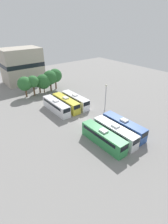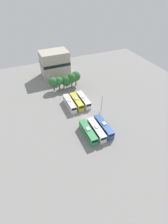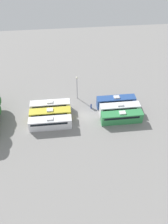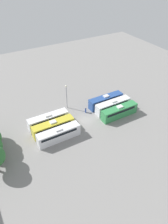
{
  "view_description": "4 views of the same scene",
  "coord_description": "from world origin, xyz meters",
  "px_view_note": "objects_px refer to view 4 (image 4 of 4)",
  "views": [
    {
      "loc": [
        -23.88,
        -29.41,
        22.64
      ],
      "look_at": [
        0.64,
        1.71,
        1.61
      ],
      "focal_mm": 28.0,
      "sensor_mm": 36.0,
      "label": 1
    },
    {
      "loc": [
        -21.54,
        -47.98,
        45.54
      ],
      "look_at": [
        -0.26,
        0.71,
        2.28
      ],
      "focal_mm": 28.0,
      "sensor_mm": 36.0,
      "label": 2
    },
    {
      "loc": [
        -42.36,
        4.87,
        41.59
      ],
      "look_at": [
        -0.51,
        0.33,
        2.04
      ],
      "focal_mm": 35.0,
      "sensor_mm": 36.0,
      "label": 3
    },
    {
      "loc": [
        -40.38,
        23.57,
        37.53
      ],
      "look_at": [
        1.1,
        -0.41,
        2.04
      ],
      "focal_mm": 35.0,
      "sensor_mm": 36.0,
      "label": 4
    }
  ],
  "objects_px": {
    "bus_1": "(113,105)",
    "bus_5": "(48,120)",
    "bus_4": "(53,127)",
    "worker_person": "(86,110)",
    "bus_0": "(119,111)",
    "light_pole": "(66,93)",
    "bus_3": "(59,134)",
    "bus_2": "(106,100)"
  },
  "relations": [
    {
      "from": "bus_1",
      "to": "bus_5",
      "type": "relative_size",
      "value": 1.0
    },
    {
      "from": "bus_4",
      "to": "worker_person",
      "type": "distance_m",
      "value": 11.74
    },
    {
      "from": "bus_1",
      "to": "bus_4",
      "type": "bearing_deg",
      "value": 90.34
    },
    {
      "from": "bus_0",
      "to": "light_pole",
      "type": "height_order",
      "value": "light_pole"
    },
    {
      "from": "worker_person",
      "to": "bus_0",
      "type": "bearing_deg",
      "value": -130.52
    },
    {
      "from": "bus_1",
      "to": "bus_3",
      "type": "xyz_separation_m",
      "value": [
        -3.3,
        18.67,
        0.0
      ]
    },
    {
      "from": "bus_4",
      "to": "bus_5",
      "type": "distance_m",
      "value": 3.26
    },
    {
      "from": "bus_1",
      "to": "worker_person",
      "type": "bearing_deg",
      "value": 68.14
    },
    {
      "from": "light_pole",
      "to": "bus_0",
      "type": "bearing_deg",
      "value": -135.84
    },
    {
      "from": "bus_4",
      "to": "light_pole",
      "type": "relative_size",
      "value": 1.43
    },
    {
      "from": "bus_0",
      "to": "bus_1",
      "type": "height_order",
      "value": "same"
    },
    {
      "from": "bus_3",
      "to": "bus_4",
      "type": "relative_size",
      "value": 1.0
    },
    {
      "from": "bus_0",
      "to": "bus_1",
      "type": "distance_m",
      "value": 3.2
    },
    {
      "from": "bus_5",
      "to": "bus_4",
      "type": "bearing_deg",
      "value": -179.58
    },
    {
      "from": "bus_5",
      "to": "worker_person",
      "type": "height_order",
      "value": "bus_5"
    },
    {
      "from": "bus_4",
      "to": "light_pole",
      "type": "xyz_separation_m",
      "value": [
        7.92,
        -7.81,
        3.47
      ]
    },
    {
      "from": "bus_4",
      "to": "worker_person",
      "type": "xyz_separation_m",
      "value": [
        3.07,
        -11.3,
        -0.88
      ]
    },
    {
      "from": "bus_0",
      "to": "bus_3",
      "type": "bearing_deg",
      "value": 90.32
    },
    {
      "from": "worker_person",
      "to": "light_pole",
      "type": "height_order",
      "value": "light_pole"
    },
    {
      "from": "bus_4",
      "to": "bus_5",
      "type": "bearing_deg",
      "value": 0.42
    },
    {
      "from": "bus_3",
      "to": "bus_5",
      "type": "distance_m",
      "value": 6.46
    },
    {
      "from": "bus_1",
      "to": "bus_0",
      "type": "bearing_deg",
      "value": 177.04
    },
    {
      "from": "bus_0",
      "to": "bus_3",
      "type": "xyz_separation_m",
      "value": [
        -0.1,
        18.5,
        0.0
      ]
    },
    {
      "from": "bus_4",
      "to": "worker_person",
      "type": "relative_size",
      "value": 6.23
    },
    {
      "from": "bus_2",
      "to": "worker_person",
      "type": "height_order",
      "value": "bus_2"
    },
    {
      "from": "bus_1",
      "to": "light_pole",
      "type": "height_order",
      "value": "light_pole"
    },
    {
      "from": "bus_2",
      "to": "light_pole",
      "type": "xyz_separation_m",
      "value": [
        4.64,
        10.54,
        3.47
      ]
    },
    {
      "from": "bus_4",
      "to": "light_pole",
      "type": "height_order",
      "value": "light_pole"
    },
    {
      "from": "bus_0",
      "to": "bus_1",
      "type": "relative_size",
      "value": 1.0
    },
    {
      "from": "bus_2",
      "to": "bus_3",
      "type": "relative_size",
      "value": 1.0
    },
    {
      "from": "bus_1",
      "to": "bus_3",
      "type": "relative_size",
      "value": 1.0
    },
    {
      "from": "bus_0",
      "to": "bus_1",
      "type": "bearing_deg",
      "value": -2.96
    },
    {
      "from": "bus_0",
      "to": "bus_5",
      "type": "bearing_deg",
      "value": 71.07
    },
    {
      "from": "bus_3",
      "to": "worker_person",
      "type": "relative_size",
      "value": 6.23
    },
    {
      "from": "worker_person",
      "to": "bus_3",
      "type": "bearing_deg",
      "value": 118.98
    },
    {
      "from": "bus_3",
      "to": "light_pole",
      "type": "xyz_separation_m",
      "value": [
        11.11,
        -7.81,
        3.47
      ]
    },
    {
      "from": "bus_2",
      "to": "worker_person",
      "type": "xyz_separation_m",
      "value": [
        -0.21,
        7.05,
        -0.88
      ]
    },
    {
      "from": "bus_2",
      "to": "bus_4",
      "type": "height_order",
      "value": "same"
    },
    {
      "from": "bus_1",
      "to": "light_pole",
      "type": "xyz_separation_m",
      "value": [
        7.81,
        10.86,
        3.47
      ]
    },
    {
      "from": "bus_0",
      "to": "bus_2",
      "type": "xyz_separation_m",
      "value": [
        6.37,
        0.15,
        0.0
      ]
    },
    {
      "from": "bus_0",
      "to": "bus_3",
      "type": "distance_m",
      "value": 18.5
    },
    {
      "from": "light_pole",
      "to": "bus_3",
      "type": "bearing_deg",
      "value": 144.89
    }
  ]
}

